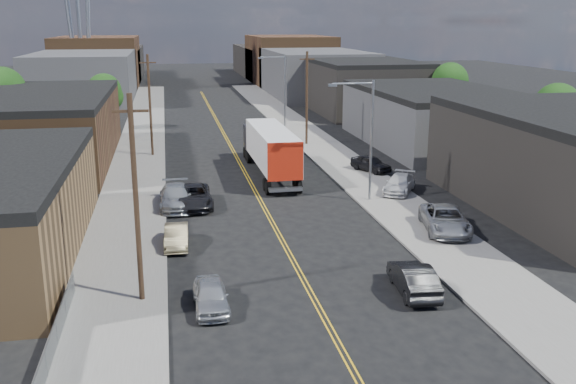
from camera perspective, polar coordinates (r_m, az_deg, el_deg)
name	(u,v)px	position (r m, az deg, el deg)	size (l,w,h in m)	color
ground	(222,130)	(80.63, -5.92, 5.54)	(260.00, 260.00, 0.00)	black
centerline	(235,153)	(65.94, -4.78, 3.47)	(0.32, 120.00, 0.01)	gold
sidewalk_left	(140,156)	(65.66, -13.06, 3.14)	(5.00, 140.00, 0.15)	slate
sidewalk_right	(325,149)	(67.54, 3.28, 3.83)	(5.00, 140.00, 0.15)	slate
warehouse_brown	(45,128)	(65.05, -20.78, 5.34)	(12.00, 26.00, 6.60)	#4E341F
industrial_right_b	(434,116)	(71.98, 12.89, 6.57)	(14.00, 24.00, 6.10)	#3C3C3F
industrial_right_c	(363,86)	(96.11, 6.73, 9.31)	(14.00, 22.00, 7.60)	black
skyline_left_a	(85,77)	(115.43, -17.62, 9.76)	(16.00, 30.00, 8.00)	#3C3C3F
skyline_right_a	(315,73)	(117.70, 2.41, 10.52)	(16.00, 30.00, 8.00)	#3C3C3F
skyline_left_b	(98,62)	(140.17, -16.51, 11.05)	(16.00, 26.00, 10.00)	#4E341F
skyline_right_b	(289,60)	(142.04, 0.09, 11.69)	(16.00, 26.00, 10.00)	#4E341F
skyline_left_c	(107,63)	(160.14, -15.80, 10.98)	(16.00, 40.00, 7.00)	black
skyline_right_c	(274,61)	(161.78, -1.27, 11.56)	(16.00, 40.00, 7.00)	black
streetlight_near	(366,131)	(47.15, 6.98, 5.38)	(3.39, 0.25, 9.00)	gray
streetlight_far	(282,85)	(80.92, -0.58, 9.46)	(3.39, 0.25, 9.00)	gray
utility_pole_left_near	(136,199)	(30.39, -13.37, -0.61)	(1.60, 0.26, 10.00)	black
utility_pole_left_far	(150,105)	(64.80, -12.17, 7.58)	(1.60, 0.26, 10.00)	black
utility_pole_right	(307,98)	(69.36, 1.68, 8.37)	(1.60, 0.26, 10.00)	black
chainlink_fence	(46,365)	(26.42, -20.71, -14.15)	(0.05, 16.00, 1.22)	slate
tree_left_mid	(3,94)	(76.67, -23.99, 8.00)	(5.10, 5.04, 8.37)	black
tree_left_far	(105,93)	(82.07, -15.98, 8.43)	(4.35, 4.20, 6.97)	black
tree_right_near	(557,110)	(66.84, 22.80, 6.74)	(4.60, 4.48, 7.44)	black
tree_right_far	(450,83)	(87.71, 14.22, 9.34)	(4.85, 4.76, 7.91)	black
semi_truck	(269,147)	(56.45, -1.71, 4.05)	(2.84, 16.14, 4.23)	silver
car_left_a	(211,296)	(30.52, -6.88, -9.14)	(1.59, 3.95, 1.35)	#B2B5B8
car_left_b	(176,236)	(38.92, -9.89, -3.91)	(1.37, 3.92, 1.29)	#8C7F5B
car_left_c	(193,196)	(46.96, -8.40, -0.39)	(2.59, 5.61, 1.56)	black
car_left_d	(175,197)	(46.93, -9.97, -0.44)	(2.25, 5.54, 1.61)	#ACB0B1
car_right_oncoming	(413,278)	(32.59, 11.08, -7.55)	(1.60, 4.60, 1.52)	black
car_right_lot_a	(445,219)	(41.83, 13.80, -2.36)	(2.61, 5.66, 1.57)	#9FA1A4
car_right_lot_b	(399,184)	(50.65, 9.87, 0.73)	(1.89, 4.66, 1.35)	silver
car_right_lot_c	(371,163)	(57.44, 7.38, 2.54)	(1.65, 4.11, 1.40)	black
car_ahead_truck	(276,143)	(67.25, -1.05, 4.40)	(2.53, 5.49, 1.53)	black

